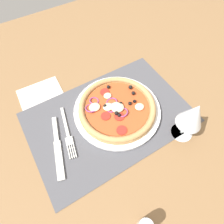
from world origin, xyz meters
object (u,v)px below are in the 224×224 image
plate (117,110)px  wine_glass (193,116)px  pizza (117,107)px  fork (68,134)px  napkin (41,96)px  knife (58,147)px

plate → wine_glass: size_ratio=1.89×
plate → wine_glass: 23.07cm
pizza → fork: bearing=-1.7°
fork → napkin: fork is taller
knife → napkin: 20.81cm
fork → wine_glass: 36.14cm
pizza → wine_glass: wine_glass is taller
plate → fork: (17.34, -0.55, -0.32)cm
plate → wine_glass: (-12.92, 16.79, 9.15)cm
plate → pizza: 1.64cm
plate → pizza: pizza is taller
napkin → plate: bearing=135.2°
plate → knife: plate is taller
pizza → knife: pizza is taller
knife → wine_glass: wine_glass is taller
knife → napkin: bearing=-170.4°
pizza → napkin: pizza is taller
knife → wine_glass: 38.84cm
pizza → napkin: (19.08, -18.94, -2.41)cm
knife → napkin: size_ratio=1.35×
plate → wine_glass: wine_glass is taller
plate → napkin: (19.15, -18.99, -0.76)cm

